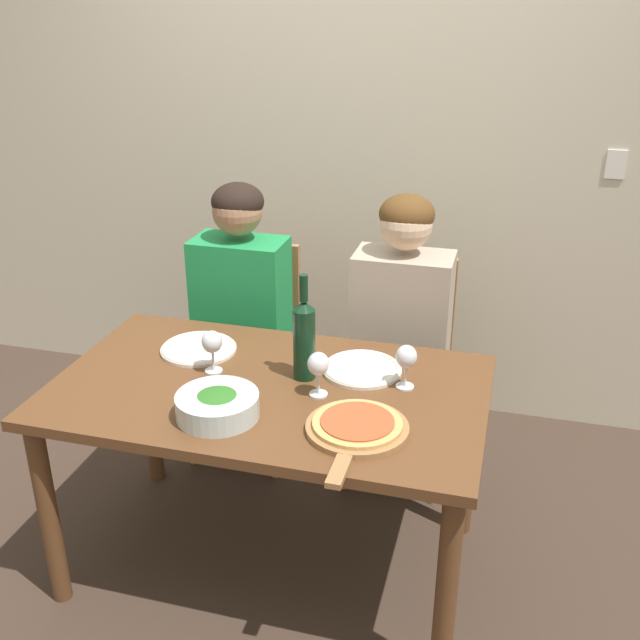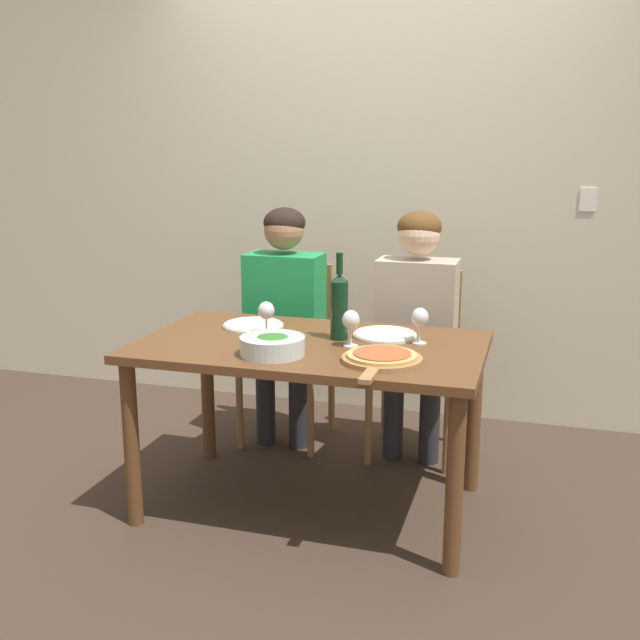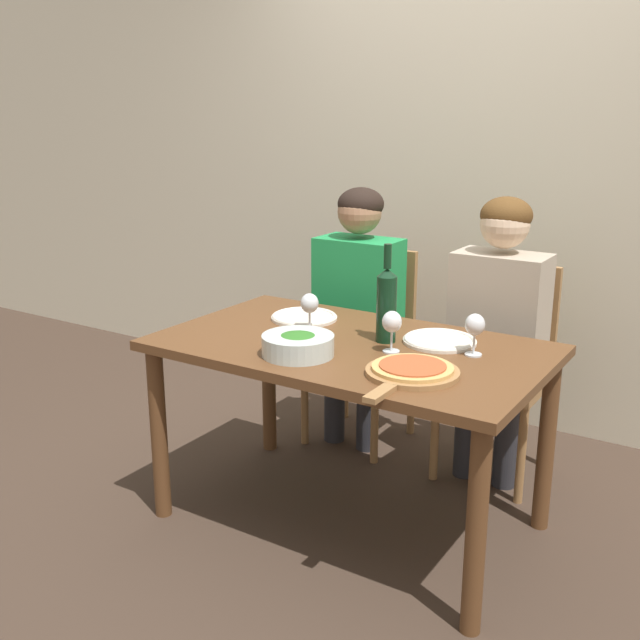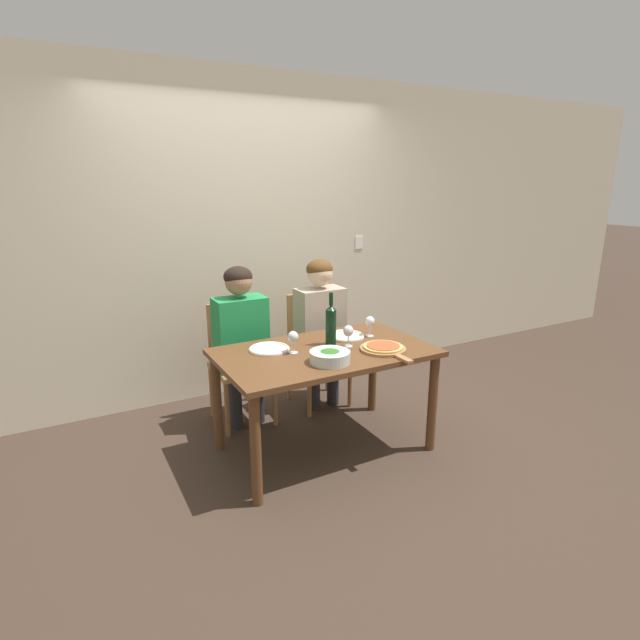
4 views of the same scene
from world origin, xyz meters
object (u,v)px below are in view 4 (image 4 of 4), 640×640
object	(u,v)px
person_woman	(242,332)
wine_glass_right	(370,323)
wine_bottle	(331,324)
dinner_plate_right	(346,336)
wine_glass_centre	(348,332)
dinner_plate_left	(269,349)
wine_glass_left	(293,338)
broccoli_bowl	(330,357)
pizza_on_board	(384,348)
chair_left	(238,358)
person_man	(321,320)
chair_right	(315,345)

from	to	relation	value
person_woman	wine_glass_right	bearing A→B (deg)	-34.66
wine_glass_right	wine_bottle	bearing A→B (deg)	-176.62
person_woman	dinner_plate_right	xyz separation A→B (m)	(0.62, -0.47, 0.00)
dinner_plate_right	wine_glass_centre	size ratio (longest dim) A/B	1.79
dinner_plate_left	wine_glass_left	bearing A→B (deg)	-49.38
broccoli_bowl	person_woman	bearing A→B (deg)	106.73
wine_bottle	pizza_on_board	size ratio (longest dim) A/B	0.82
wine_glass_centre	person_woman	bearing A→B (deg)	128.20
wine_glass_left	chair_left	bearing A→B (deg)	100.78
person_man	wine_glass_right	bearing A→B (deg)	-79.00
chair_left	dinner_plate_left	size ratio (longest dim) A/B	3.39
person_man	wine_glass_left	distance (m)	0.81
wine_glass_right	wine_glass_centre	xyz separation A→B (m)	(-0.26, -0.12, 0.00)
chair_right	dinner_plate_right	size ratio (longest dim) A/B	3.39
dinner_plate_right	wine_glass_left	bearing A→B (deg)	-164.43
chair_right	chair_left	bearing A→B (deg)	180.00
wine_bottle	broccoli_bowl	xyz separation A→B (m)	(-0.18, -0.31, -0.11)
chair_right	wine_glass_right	xyz separation A→B (m)	(0.10, -0.65, 0.34)
wine_glass_left	wine_glass_right	world-z (taller)	same
wine_bottle	wine_glass_right	distance (m)	0.34
chair_left	dinner_plate_right	size ratio (longest dim) A/B	3.39
pizza_on_board	wine_glass_right	distance (m)	0.33
person_woman	person_man	xyz separation A→B (m)	(0.67, 0.00, 0.00)
wine_glass_left	wine_glass_centre	size ratio (longest dim) A/B	1.00
wine_bottle	broccoli_bowl	size ratio (longest dim) A/B	1.44
wine_glass_centre	chair_right	bearing A→B (deg)	78.75
chair_left	wine_bottle	size ratio (longest dim) A/B	2.51
chair_left	wine_glass_right	xyz separation A→B (m)	(0.78, -0.65, 0.34)
person_woman	wine_glass_right	size ratio (longest dim) A/B	8.11
chair_left	wine_glass_right	size ratio (longest dim) A/B	6.08
dinner_plate_right	wine_glass_right	size ratio (longest dim) A/B	1.79
wine_glass_left	wine_glass_centre	bearing A→B (deg)	-8.79
person_woman	wine_glass_left	world-z (taller)	person_woman
chair_right	wine_glass_right	size ratio (longest dim) A/B	6.08
person_woman	dinner_plate_right	world-z (taller)	person_woman
broccoli_bowl	wine_glass_right	bearing A→B (deg)	32.22
broccoli_bowl	dinner_plate_right	xyz separation A→B (m)	(0.36, 0.40, -0.03)
dinner_plate_left	dinner_plate_right	world-z (taller)	same
person_woman	dinner_plate_left	bearing A→B (deg)	-87.31
wine_glass_centre	chair_left	bearing A→B (deg)	123.98
chair_right	wine_glass_right	world-z (taller)	chair_right
wine_glass_centre	dinner_plate_right	bearing A→B (deg)	62.87
wine_glass_right	person_man	bearing A→B (deg)	101.00
person_woman	wine_glass_left	bearing A→B (deg)	-77.29
dinner_plate_right	wine_glass_right	xyz separation A→B (m)	(0.16, -0.07, 0.10)
person_man	dinner_plate_right	xyz separation A→B (m)	(-0.05, -0.47, 0.00)
wine_glass_right	chair_left	bearing A→B (deg)	140.18
chair_left	dinner_plate_left	world-z (taller)	chair_left
broccoli_bowl	dinner_plate_right	size ratio (longest dim) A/B	0.94
dinner_plate_left	wine_glass_left	xyz separation A→B (m)	(0.11, -0.13, 0.10)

